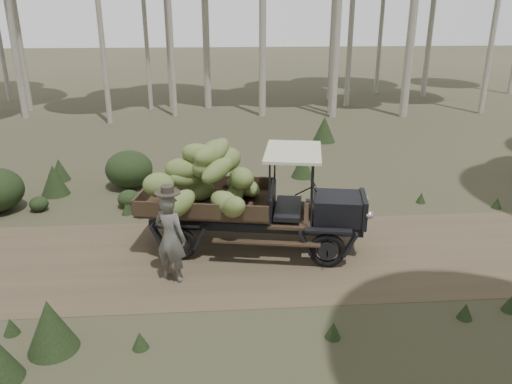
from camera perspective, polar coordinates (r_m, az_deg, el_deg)
ground at (r=11.14m, az=7.10°, el=-7.14°), size 120.00×120.00×0.00m
dirt_track at (r=11.14m, az=7.10°, el=-7.12°), size 70.00×4.00×0.01m
banana_truck at (r=10.90m, az=-2.89°, el=0.59°), size 5.18×2.72×2.53m
farmer at (r=9.85m, az=-9.75°, el=-5.06°), size 0.80×0.71×1.99m
undergrowth at (r=8.56m, az=2.74°, el=-11.99°), size 22.14×22.30×1.31m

